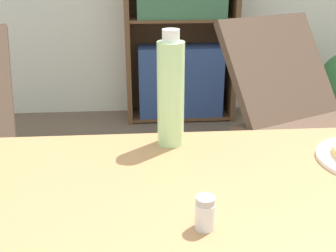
% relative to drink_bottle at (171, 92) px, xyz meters
% --- Properties ---
extents(drink_bottle, '(0.06, 0.06, 0.28)m').
position_rel_drink_bottle_xyz_m(drink_bottle, '(0.00, 0.00, 0.00)').
color(drink_bottle, '#B7EAA3').
rests_on(drink_bottle, dining_table).
extents(salt_shaker, '(0.04, 0.04, 0.06)m').
position_rel_drink_bottle_xyz_m(salt_shaker, '(0.03, -0.35, -0.10)').
color(salt_shaker, white).
rests_on(salt_shaker, dining_table).
extents(lounge_chair_far, '(0.86, 0.95, 0.88)m').
position_rel_drink_bottle_xyz_m(lounge_chair_far, '(0.78, 1.14, -0.62)').
color(lounge_chair_far, slate).
rests_on(lounge_chair_far, ground_plane).
extents(bookshelf, '(0.82, 0.31, 1.52)m').
position_rel_drink_bottle_xyz_m(bookshelf, '(0.25, 2.18, -0.21)').
color(bookshelf, brown).
rests_on(bookshelf, ground_plane).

